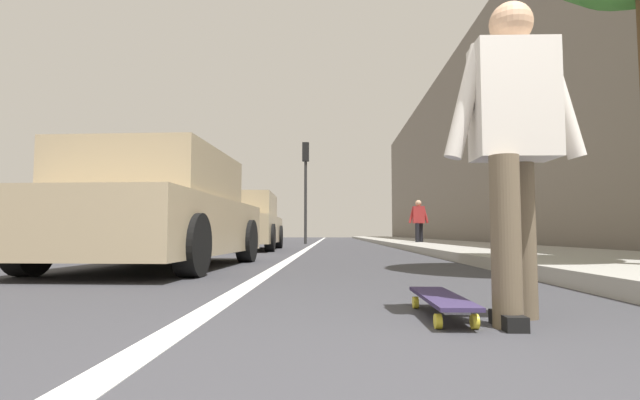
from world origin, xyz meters
TOP-DOWN VIEW (x-y plane):
  - ground_plane at (10.00, 0.00)m, footprint 80.00×80.00m
  - lane_stripe_white at (20.00, 1.07)m, footprint 52.00×0.16m
  - sidewalk_curb at (18.00, -3.15)m, footprint 52.00×3.20m
  - building_facade at (22.00, -5.69)m, footprint 40.00×1.20m
  - skateboard at (1.56, -0.22)m, footprint 0.84×0.20m
  - skater_person at (1.41, -0.57)m, footprint 0.46×0.72m
  - parked_car_near at (5.06, 2.60)m, footprint 4.19×2.08m
  - parked_car_mid at (11.64, 2.78)m, footprint 4.31×2.11m
  - traffic_light at (18.89, 1.47)m, footprint 0.33×0.28m
  - pedestrian_distant at (14.95, -2.55)m, footprint 0.44×0.68m

SIDE VIEW (x-z plane):
  - ground_plane at x=10.00m, z-range 0.00..0.00m
  - lane_stripe_white at x=20.00m, z-range 0.00..0.01m
  - sidewalk_curb at x=18.00m, z-range 0.00..0.15m
  - skateboard at x=1.56m, z-range 0.04..0.15m
  - parked_car_near at x=5.06m, z-range -0.03..1.46m
  - parked_car_mid at x=11.64m, z-range -0.02..1.48m
  - pedestrian_distant at x=14.95m, z-range 0.11..1.67m
  - skater_person at x=1.41m, z-range 0.12..1.76m
  - traffic_light at x=18.89m, z-range 0.82..5.11m
  - building_facade at x=22.00m, z-range 0.00..8.50m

